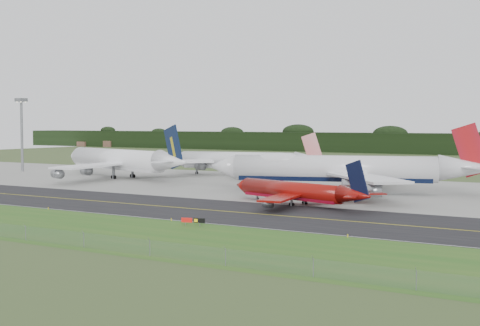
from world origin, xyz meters
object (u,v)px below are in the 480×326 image
object	(u,v)px
floodlight_mast	(22,121)
jet_star_tail	(246,161)
jet_red_737	(298,192)
taxiway_sign	(193,220)
jet_ba_747	(344,169)
jet_navy_gold	(123,161)

from	to	relation	value
floodlight_mast	jet_star_tail	bearing A→B (deg)	16.98
jet_red_737	taxiway_sign	size ratio (longest dim) A/B	9.38
jet_ba_747	jet_navy_gold	bearing A→B (deg)	175.23
jet_navy_gold	jet_red_737	bearing A→B (deg)	-23.79
jet_ba_747	jet_star_tail	xyz separation A→B (m)	(-50.24, 36.57, -1.19)
jet_red_737	taxiway_sign	distance (m)	36.52
floodlight_mast	taxiway_sign	xyz separation A→B (m)	(130.43, -76.67, -17.68)
jet_ba_747	floodlight_mast	xyz separation A→B (m)	(-132.07, 11.57, 12.53)
jet_navy_gold	taxiway_sign	xyz separation A→B (m)	(77.57, -71.71, -4.75)
jet_star_tail	jet_red_737	bearing A→B (deg)	-51.91
jet_navy_gold	taxiway_sign	size ratio (longest dim) A/B	16.22
jet_ba_747	jet_navy_gold	xyz separation A→B (m)	(-79.21, 6.62, -0.40)
jet_ba_747	floodlight_mast	size ratio (longest dim) A/B	2.59
jet_red_737	taxiway_sign	xyz separation A→B (m)	(-2.58, -36.38, -1.93)
jet_ba_747	jet_star_tail	bearing A→B (deg)	143.95
jet_ba_747	taxiway_sign	distance (m)	65.32
jet_red_737	jet_navy_gold	xyz separation A→B (m)	(-80.14, 35.33, 2.82)
jet_navy_gold	jet_ba_747	bearing A→B (deg)	-4.77
jet_navy_gold	jet_star_tail	bearing A→B (deg)	45.96
jet_ba_747	floodlight_mast	world-z (taller)	floodlight_mast
jet_star_tail	floodlight_mast	bearing A→B (deg)	-163.02
jet_navy_gold	jet_star_tail	distance (m)	41.68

